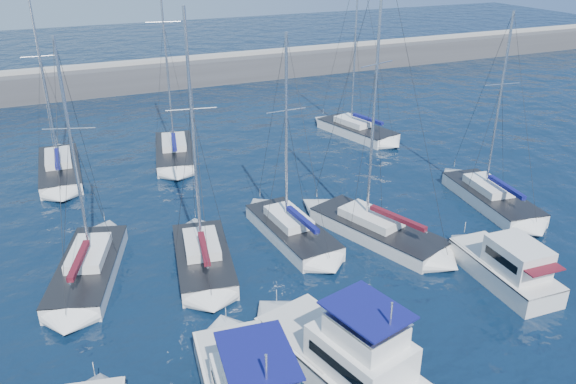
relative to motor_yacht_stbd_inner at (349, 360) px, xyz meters
name	(u,v)px	position (x,y,z in m)	size (l,w,h in m)	color
ground	(329,328)	(0.90, 3.48, -1.13)	(220.00, 220.00, 0.00)	black
breakwater	(139,80)	(0.90, 55.48, -0.08)	(160.00, 6.00, 4.45)	#424244
motor_yacht_stbd_inner	(349,360)	(0.00, 0.00, 0.00)	(5.41, 9.28, 4.69)	silver
motor_yacht_stbd_outer	(507,268)	(11.76, 3.09, -0.19)	(3.04, 6.80, 3.20)	silver
sailboat_mid_a	(89,269)	(-9.49, 13.10, -0.63)	(5.51, 9.10, 13.66)	silver
sailboat_mid_b	(203,258)	(-3.23, 11.53, -0.60)	(4.32, 8.07, 14.93)	silver
sailboat_mid_c	(292,231)	(2.90, 12.56, -0.63)	(3.54, 8.19, 13.15)	silver
sailboat_mid_d	(377,229)	(7.94, 10.48, -0.59)	(5.96, 9.66, 17.69)	silver
sailboat_mid_e	(491,198)	(18.06, 11.34, -0.63)	(4.14, 8.80, 13.68)	silver
sailboat_back_a	(60,169)	(-10.08, 29.58, -0.62)	(3.37, 9.51, 14.98)	silver
sailboat_back_b	(175,151)	(-0.66, 29.63, -0.58)	(4.81, 9.31, 18.28)	silver
sailboat_back_c	(357,130)	(16.88, 28.55, -0.60)	(5.03, 8.80, 16.15)	silver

